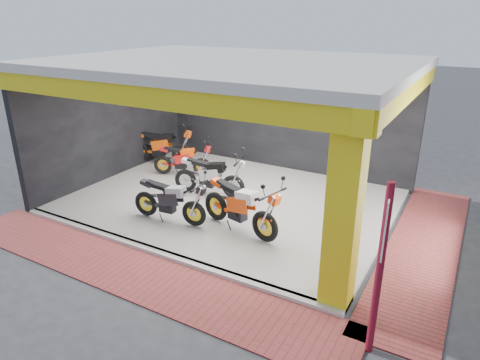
# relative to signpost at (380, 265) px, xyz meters

# --- Properties ---
(ground) EXTENTS (80.00, 80.00, 0.00)m
(ground) POSITION_rel_signpost_xyz_m (-4.54, 1.58, -1.48)
(ground) COLOR #2D2D30
(ground) RESTS_ON ground
(showroom_floor) EXTENTS (8.00, 6.00, 0.10)m
(showroom_floor) POSITION_rel_signpost_xyz_m (-4.54, 3.58, -1.43)
(showroom_floor) COLOR beige
(showroom_floor) RESTS_ON ground
(showroom_ceiling) EXTENTS (8.40, 6.40, 0.20)m
(showroom_ceiling) POSITION_rel_signpost_xyz_m (-4.54, 3.58, 2.12)
(showroom_ceiling) COLOR beige
(showroom_ceiling) RESTS_ON corner_column
(back_wall) EXTENTS (8.20, 0.20, 3.50)m
(back_wall) POSITION_rel_signpost_xyz_m (-4.54, 6.68, 0.27)
(back_wall) COLOR black
(back_wall) RESTS_ON ground
(left_wall) EXTENTS (0.20, 6.20, 3.50)m
(left_wall) POSITION_rel_signpost_xyz_m (-8.64, 3.58, 0.27)
(left_wall) COLOR black
(left_wall) RESTS_ON ground
(corner_column) EXTENTS (0.50, 0.50, 3.50)m
(corner_column) POSITION_rel_signpost_xyz_m (-0.79, 0.83, 0.27)
(corner_column) COLOR yellow
(corner_column) RESTS_ON ground
(header_beam_front) EXTENTS (8.40, 0.30, 0.40)m
(header_beam_front) POSITION_rel_signpost_xyz_m (-4.54, 0.58, 1.82)
(header_beam_front) COLOR yellow
(header_beam_front) RESTS_ON corner_column
(header_beam_right) EXTENTS (0.30, 6.40, 0.40)m
(header_beam_right) POSITION_rel_signpost_xyz_m (-0.54, 3.58, 1.82)
(header_beam_right) COLOR yellow
(header_beam_right) RESTS_ON corner_column
(floor_kerb) EXTENTS (8.00, 0.20, 0.10)m
(floor_kerb) POSITION_rel_signpost_xyz_m (-4.54, 0.56, -1.43)
(floor_kerb) COLOR beige
(floor_kerb) RESTS_ON ground
(paver_front) EXTENTS (9.00, 1.40, 0.03)m
(paver_front) POSITION_rel_signpost_xyz_m (-4.54, -0.22, -1.46)
(paver_front) COLOR maroon
(paver_front) RESTS_ON ground
(paver_right) EXTENTS (1.40, 7.00, 0.03)m
(paver_right) POSITION_rel_signpost_xyz_m (0.26, 3.58, -1.46)
(paver_right) COLOR maroon
(paver_right) RESTS_ON ground
(signpost) EXTENTS (0.11, 0.38, 2.70)m
(signpost) POSITION_rel_signpost_xyz_m (0.00, 0.00, 0.00)
(signpost) COLOR maroon
(signpost) RESTS_ON ground
(moto_hero) EXTENTS (2.45, 1.38, 1.41)m
(moto_hero) POSITION_rel_signpost_xyz_m (-2.73, 1.98, -0.67)
(moto_hero) COLOR #FF450A
(moto_hero) RESTS_ON showroom_floor
(moto_row_a) EXTENTS (2.11, 0.95, 1.25)m
(moto_row_a) POSITION_rel_signpost_xyz_m (-4.46, 1.82, -0.75)
(moto_row_a) COLOR black
(moto_row_a) RESTS_ON showroom_floor
(moto_row_b) EXTENTS (2.24, 1.17, 1.30)m
(moto_row_b) POSITION_rel_signpost_xyz_m (-4.50, 3.64, -0.73)
(moto_row_b) COLOR #B1B3B9
(moto_row_b) RESTS_ON showroom_floor
(moto_row_c) EXTENTS (2.00, 1.33, 1.15)m
(moto_row_c) POSITION_rel_signpost_xyz_m (-6.17, 4.63, -0.80)
(moto_row_c) COLOR red
(moto_row_c) RESTS_ON showroom_floor
(moto_row_d) EXTENTS (2.40, 1.53, 1.38)m
(moto_row_d) POSITION_rel_signpost_xyz_m (-7.34, 5.19, -0.69)
(moto_row_d) COLOR #FF540A
(moto_row_d) RESTS_ON showroom_floor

